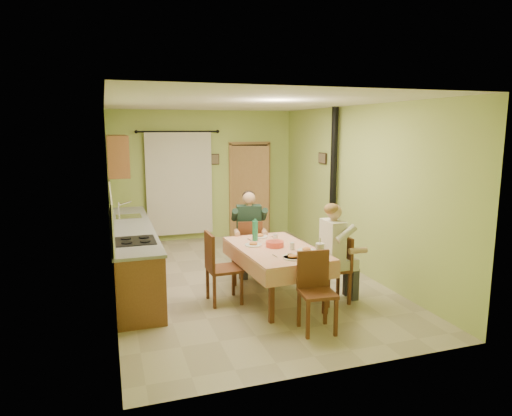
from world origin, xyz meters
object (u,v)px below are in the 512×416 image
object	(u,v)px
man_right	(335,241)
stove_flue	(333,205)
chair_far	(249,259)
chair_near	(317,308)
man_far	(249,224)
chair_left	(223,282)
dining_table	(276,273)
chair_right	(334,282)

from	to	relation	value
man_right	stove_flue	distance (m)	2.16
chair_far	chair_near	size ratio (longest dim) A/B	0.99
man_far	man_right	bearing A→B (deg)	-51.31
chair_left	stove_flue	size ratio (longest dim) A/B	0.36
chair_far	man_right	size ratio (longest dim) A/B	0.68
chair_near	man_right	xyz separation A→B (m)	(0.63, 0.77, 0.59)
chair_near	stove_flue	world-z (taller)	stove_flue
chair_left	man_right	size ratio (longest dim) A/B	0.73
dining_table	chair_far	size ratio (longest dim) A/B	1.89
dining_table	stove_flue	xyz separation A→B (m)	(1.70, 1.55, 0.64)
chair_right	man_far	bearing A→B (deg)	27.61
dining_table	chair_far	bearing A→B (deg)	89.32
chair_near	dining_table	bearing A→B (deg)	-79.15
stove_flue	chair_far	bearing A→B (deg)	-166.10
man_far	chair_left	bearing A→B (deg)	-113.40
chair_right	man_far	xyz separation A→B (m)	(-0.79, 1.50, 0.59)
chair_far	man_far	bearing A→B (deg)	90.00
stove_flue	man_right	bearing A→B (deg)	-116.80
chair_near	chair_far	bearing A→B (deg)	-80.25
chair_left	man_far	xyz separation A→B (m)	(0.70, 1.01, 0.59)
dining_table	chair_left	distance (m)	0.77
chair_left	man_right	xyz separation A→B (m)	(1.48, -0.49, 0.59)
chair_far	stove_flue	size ratio (longest dim) A/B	0.34
chair_near	stove_flue	xyz separation A→B (m)	(1.60, 2.69, 0.73)
chair_near	stove_flue	size ratio (longest dim) A/B	0.34
dining_table	man_right	size ratio (longest dim) A/B	1.29
dining_table	chair_left	bearing A→B (deg)	167.79
chair_far	chair_right	bearing A→B (deg)	-50.65
chair_far	stove_flue	bearing A→B (deg)	25.34
man_far	chair_right	bearing A→B (deg)	-50.93
man_right	stove_flue	bearing A→B (deg)	-26.82
chair_left	man_right	world-z (taller)	man_right
chair_right	chair_left	xyz separation A→B (m)	(-1.49, 0.49, 0.00)
chair_right	man_far	world-z (taller)	man_far
chair_right	man_far	distance (m)	1.79
chair_far	man_far	world-z (taller)	man_far
chair_left	man_far	world-z (taller)	man_far
chair_left	man_far	bearing A→B (deg)	143.53
stove_flue	chair_right	bearing A→B (deg)	-116.49
chair_right	stove_flue	distance (m)	2.27
chair_near	man_far	world-z (taller)	man_far
chair_far	man_right	distance (m)	1.78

